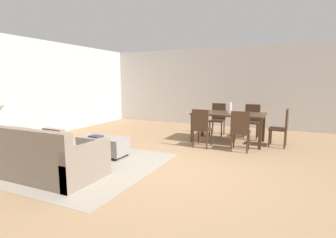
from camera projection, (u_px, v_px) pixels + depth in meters
name	position (u px, v px, depth m)	size (l,w,h in m)	color
ground_plane	(169.00, 170.00, 4.69)	(10.80, 10.80, 0.00)	#9E7A56
wall_back	(229.00, 87.00, 8.99)	(9.00, 0.12, 2.70)	beige
wall_left	(19.00, 89.00, 6.81)	(0.12, 11.00, 2.70)	beige
area_rug	(78.00, 164.00, 5.01)	(3.00, 2.80, 0.01)	gray
couch	(42.00, 159.00, 4.37)	(1.99, 0.99, 0.86)	gray
ottoman_table	(103.00, 145.00, 5.53)	(1.04, 0.49, 0.41)	gray
side_table	(0.00, 139.00, 5.02)	(0.40, 0.40, 0.60)	brown
dining_table	(229.00, 116.00, 6.71)	(1.76, 0.98, 0.76)	#422B1C
dining_chair_near_left	(201.00, 126.00, 6.17)	(0.42, 0.42, 0.92)	#422B1C
dining_chair_near_right	(240.00, 129.00, 5.80)	(0.41, 0.41, 0.92)	#422B1C
dining_chair_far_left	(218.00, 117.00, 7.67)	(0.40, 0.40, 0.92)	#422B1C
dining_chair_far_right	(252.00, 119.00, 7.32)	(0.40, 0.40, 0.92)	#422B1C
dining_chair_head_east	(282.00, 126.00, 6.22)	(0.42, 0.42, 0.92)	#422B1C
vase_centerpiece	(230.00, 108.00, 6.69)	(0.11, 0.11, 0.26)	silver
book_on_ottoman	(96.00, 136.00, 5.49)	(0.26, 0.20, 0.03)	#333338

